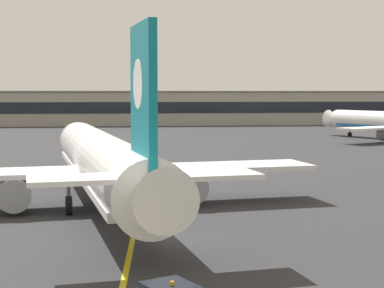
# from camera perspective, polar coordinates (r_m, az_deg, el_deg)

# --- Properties ---
(ground_plane) EXTENTS (400.00, 400.00, 0.00)m
(ground_plane) POSITION_cam_1_polar(r_m,az_deg,el_deg) (36.95, -2.16, -8.48)
(ground_plane) COLOR #2D2D30
(taxiway_centreline) EXTENTS (12.33, 179.62, 0.01)m
(taxiway_centreline) POSITION_cam_1_polar(r_m,az_deg,el_deg) (66.48, -4.06, -2.63)
(taxiway_centreline) COLOR yellow
(taxiway_centreline) RESTS_ON ground
(airliner_foreground) EXTENTS (32.36, 41.41, 11.65)m
(airliner_foreground) POSITION_cam_1_polar(r_m,az_deg,el_deg) (46.58, -7.90, -1.59)
(airliner_foreground) COLOR white
(airliner_foreground) RESTS_ON ground
(safety_cone_by_nose_gear) EXTENTS (0.44, 0.44, 0.55)m
(safety_cone_by_nose_gear) POSITION_cam_1_polar(r_m,az_deg,el_deg) (61.91, -6.97, -2.95)
(safety_cone_by_nose_gear) COLOR orange
(safety_cone_by_nose_gear) RESTS_ON ground
(terminal_building) EXTENTS (153.01, 12.40, 8.74)m
(terminal_building) POSITION_cam_1_polar(r_m,az_deg,el_deg) (166.26, -2.19, 3.23)
(terminal_building) COLOR #9E998E
(terminal_building) RESTS_ON ground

